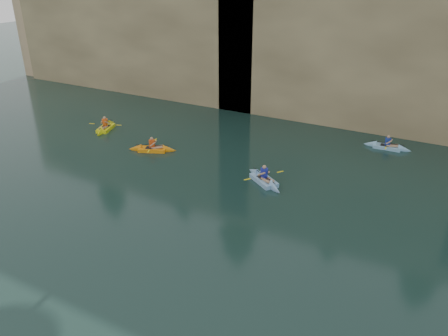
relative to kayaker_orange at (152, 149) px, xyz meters
The scene contains 10 objects.
ground 14.51m from the kayaker_orange, 50.15° to the right, with size 160.00×160.00×0.00m, color black.
cliff 21.83m from the kayaker_orange, 63.77° to the left, with size 70.00×16.00×12.00m, color tan.
cliff_slab_west 16.50m from the kayaker_orange, 133.04° to the left, with size 26.00×2.40×10.56m, color tan.
cliff_slab_center 17.02m from the kayaker_orange, 45.43° to the left, with size 24.00×2.40×11.40m, color tan.
sea_cave_west 14.01m from the kayaker_orange, 128.84° to the left, with size 4.50×1.00×4.00m, color black.
sea_cave_center 12.13m from the kayaker_orange, 63.92° to the left, with size 3.50×1.00×3.20m, color black.
kayaker_orange is the anchor object (origin of this frame).
kayaker_ltblue_near 8.35m from the kayaker_orange, ahead, with size 3.19×2.56×1.32m.
kayaker_yellow 5.81m from the kayaker_orange, 163.50° to the left, with size 2.40×3.22×1.29m.
kayaker_ltblue_mid 15.67m from the kayaker_orange, 30.13° to the left, with size 3.10×2.32×1.17m.
Camera 1 is at (7.61, -9.99, 11.20)m, focal length 35.00 mm.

